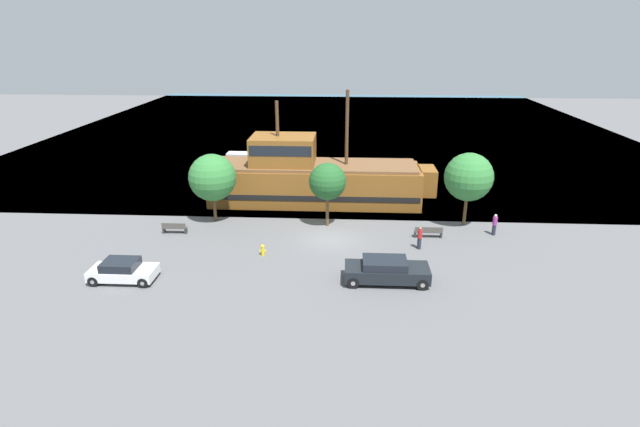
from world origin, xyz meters
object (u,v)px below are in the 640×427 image
at_px(parked_car_curb_mid, 386,270).
at_px(bench_promenade_west, 428,232).
at_px(pedestrian_walking_near, 495,225).
at_px(moored_boat_dockside, 245,163).
at_px(fire_hydrant, 263,250).
at_px(bench_promenade_east, 174,228).
at_px(pirate_ship, 312,178).
at_px(pedestrian_walking_far, 420,238).
at_px(parked_car_curb_front, 123,271).

height_order(parked_car_curb_mid, bench_promenade_west, parked_car_curb_mid).
bearing_deg(pedestrian_walking_near, parked_car_curb_mid, -137.38).
height_order(bench_promenade_west, pedestrian_walking_near, pedestrian_walking_near).
xyz_separation_m(moored_boat_dockside, fire_hydrant, (5.42, -21.54, -0.24)).
relative_size(bench_promenade_east, pedestrian_walking_near, 1.10).
bearing_deg(pirate_ship, bench_promenade_west, -40.25).
bearing_deg(bench_promenade_east, pedestrian_walking_near, 2.48).
relative_size(parked_car_curb_mid, pedestrian_walking_near, 3.10).
relative_size(moored_boat_dockside, fire_hydrant, 9.52).
relative_size(parked_car_curb_mid, fire_hydrant, 6.49).
bearing_deg(pirate_ship, pedestrian_walking_near, -26.20).
bearing_deg(parked_car_curb_mid, pirate_ship, 110.48).
relative_size(pirate_ship, bench_promenade_west, 9.63).
distance_m(bench_promenade_west, pedestrian_walking_near, 4.92).
distance_m(pirate_ship, pedestrian_walking_far, 12.51).
relative_size(moored_boat_dockside, pedestrian_walking_far, 4.55).
distance_m(pirate_ship, pedestrian_walking_near, 15.38).
bearing_deg(fire_hydrant, pedestrian_walking_near, 15.11).
xyz_separation_m(fire_hydrant, bench_promenade_east, (-7.09, 3.38, 0.03)).
xyz_separation_m(bench_promenade_east, pedestrian_walking_far, (17.59, -1.76, 0.37)).
distance_m(parked_car_curb_mid, bench_promenade_east, 16.42).
xyz_separation_m(parked_car_curb_mid, bench_promenade_west, (3.50, 6.92, -0.30)).
height_order(bench_promenade_east, pedestrian_walking_near, pedestrian_walking_near).
bearing_deg(bench_promenade_east, parked_car_curb_front, -95.09).
xyz_separation_m(parked_car_curb_mid, bench_promenade_east, (-15.00, 6.68, -0.31)).
bearing_deg(fire_hydrant, bench_promenade_east, 154.50).
bearing_deg(moored_boat_dockside, fire_hydrant, -75.88).
bearing_deg(pirate_ship, parked_car_curb_mid, -69.52).
relative_size(pirate_ship, bench_promenade_east, 10.83).
distance_m(bench_promenade_east, pedestrian_walking_near, 23.38).
relative_size(fire_hydrant, bench_promenade_west, 0.39).
bearing_deg(pedestrian_walking_far, pirate_ship, 129.94).
height_order(fire_hydrant, bench_promenade_west, bench_promenade_west).
bearing_deg(bench_promenade_east, pedestrian_walking_far, -5.72).
height_order(moored_boat_dockside, pedestrian_walking_near, moored_boat_dockside).
bearing_deg(pedestrian_walking_far, parked_car_curb_mid, -117.78).
bearing_deg(bench_promenade_west, parked_car_curb_mid, -116.87).
relative_size(pirate_ship, pedestrian_walking_far, 11.92).
height_order(bench_promenade_east, pedestrian_walking_far, pedestrian_walking_far).
bearing_deg(pirate_ship, bench_promenade_east, -140.99).
xyz_separation_m(pirate_ship, parked_car_curb_mid, (5.40, -14.45, -1.38)).
height_order(pirate_ship, pedestrian_walking_near, pirate_ship).
height_order(moored_boat_dockside, bench_promenade_east, moored_boat_dockside).
xyz_separation_m(moored_boat_dockside, pedestrian_walking_far, (15.92, -19.92, 0.16)).
xyz_separation_m(moored_boat_dockside, pedestrian_walking_near, (21.68, -17.15, 0.16)).
distance_m(pirate_ship, parked_car_curb_front, 18.33).
distance_m(parked_car_curb_front, pedestrian_walking_near, 25.42).
bearing_deg(bench_promenade_east, moored_boat_dockside, 84.74).
bearing_deg(bench_promenade_east, fire_hydrant, -25.50).
xyz_separation_m(moored_boat_dockside, bench_promenade_west, (16.83, -17.92, -0.20)).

